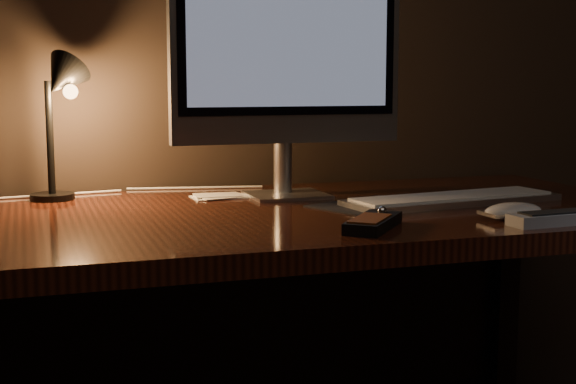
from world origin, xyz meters
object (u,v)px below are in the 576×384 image
object	(u,v)px
desk	(265,266)
monitor	(288,50)
mouse	(513,214)
tv_remote	(563,217)
media_remote	(373,222)
keyboard	(452,199)
desk_lamp	(59,100)

from	to	relation	value
desk	monitor	bearing A→B (deg)	49.11
mouse	tv_remote	xyz separation A→B (m)	(0.06, -0.07, 0.00)
desk	monitor	xyz separation A→B (m)	(0.08, 0.09, 0.45)
mouse	media_remote	size ratio (longest dim) A/B	0.70
keyboard	media_remote	xyz separation A→B (m)	(-0.28, -0.22, 0.00)
keyboard	desk_lamp	xyz separation A→B (m)	(-0.77, 0.29, 0.21)
tv_remote	desk_lamp	bearing A→B (deg)	142.56
keyboard	tv_remote	xyz separation A→B (m)	(0.06, -0.28, 0.00)
media_remote	tv_remote	xyz separation A→B (m)	(0.34, -0.06, 0.00)
mouse	monitor	bearing A→B (deg)	125.78
desk	tv_remote	size ratio (longest dim) A/B	7.56
desk	monitor	size ratio (longest dim) A/B	2.96
monitor	tv_remote	distance (m)	0.67
desk	desk_lamp	distance (m)	0.55
media_remote	desk_lamp	distance (m)	0.73
keyboard	mouse	bearing A→B (deg)	-96.10
keyboard	mouse	distance (m)	0.21
keyboard	desk_lamp	size ratio (longest dim) A/B	1.50
desk	media_remote	world-z (taller)	media_remote
keyboard	tv_remote	bearing A→B (deg)	-84.82
mouse	media_remote	distance (m)	0.28
desk	media_remote	distance (m)	0.36
monitor	media_remote	distance (m)	0.52
mouse	tv_remote	size ratio (longest dim) A/B	0.55
media_remote	desk_lamp	size ratio (longest dim) A/B	0.52
media_remote	desk_lamp	bearing A→B (deg)	84.56
keyboard	desk_lamp	bearing A→B (deg)	152.42
monitor	desk_lamp	distance (m)	0.49
monitor	desk_lamp	bearing A→B (deg)	168.53
tv_remote	desk_lamp	distance (m)	1.03
tv_remote	keyboard	bearing A→B (deg)	99.19
desk_lamp	tv_remote	bearing A→B (deg)	-12.45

